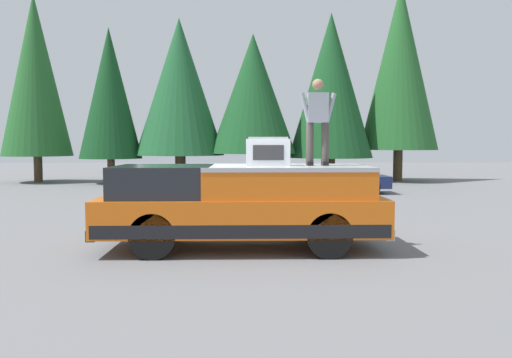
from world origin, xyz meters
TOP-DOWN VIEW (x-y plane):
  - ground_plane at (0.00, 0.00)m, footprint 90.00×90.00m
  - pickup_truck at (-0.26, 0.07)m, footprint 2.01×5.54m
  - compressor_unit at (-0.25, -0.44)m, footprint 0.65×0.84m
  - person_on_truck_bed at (-0.25, -1.42)m, footprint 0.29×0.72m
  - parked_car_navy at (10.83, -3.94)m, footprint 1.64×4.10m
  - conifer_far_left at (17.59, -8.51)m, footprint 4.21×4.21m
  - conifer_left at (16.92, -4.62)m, footprint 4.51×4.51m
  - conifer_center_left at (16.13, -0.45)m, footprint 4.46×4.46m
  - conifer_center_right at (16.57, 3.39)m, footprint 4.64×4.64m
  - conifer_right at (16.28, 6.96)m, footprint 3.21×3.21m
  - conifer_far_right at (17.25, 11.13)m, footprint 3.66×3.66m

SIDE VIEW (x-z plane):
  - ground_plane at x=0.00m, z-range 0.00..0.00m
  - parked_car_navy at x=10.83m, z-range 0.00..1.16m
  - pickup_truck at x=-0.26m, z-range 0.05..1.70m
  - compressor_unit at x=-0.25m, z-range 1.65..2.21m
  - person_on_truck_bed at x=-0.25m, z-range 1.71..3.40m
  - conifer_center_left at x=16.13m, z-range 0.77..8.49m
  - conifer_right at x=16.28m, z-range 0.64..8.68m
  - conifer_center_right at x=16.57m, z-range 0.72..9.32m
  - conifer_left at x=16.92m, z-range 0.65..9.65m
  - conifer_far_right at x=17.25m, z-range 0.70..10.72m
  - conifer_far_left at x=17.59m, z-range 0.85..11.68m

